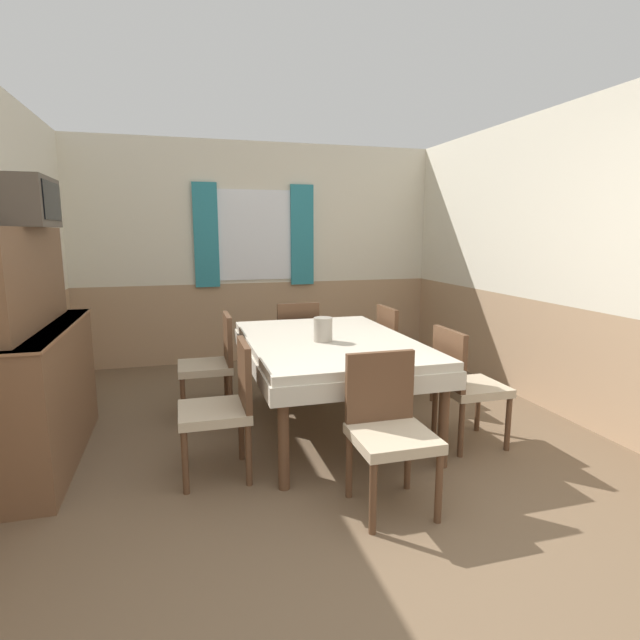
% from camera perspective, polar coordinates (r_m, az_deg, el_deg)
% --- Properties ---
extents(ground_plane, '(16.00, 16.00, 0.00)m').
position_cam_1_polar(ground_plane, '(2.45, 13.04, -29.84)').
color(ground_plane, brown).
extents(wall_back, '(4.68, 0.10, 2.60)m').
position_cam_1_polar(wall_back, '(6.12, -6.82, 7.64)').
color(wall_back, silver).
rests_on(wall_back, ground_plane).
extents(wall_right, '(0.05, 4.79, 2.60)m').
position_cam_1_polar(wall_right, '(4.94, 23.62, 6.19)').
color(wall_right, silver).
rests_on(wall_right, ground_plane).
extents(dining_table, '(1.27, 1.89, 0.74)m').
position_cam_1_polar(dining_table, '(3.92, 1.02, -3.55)').
color(dining_table, beige).
rests_on(dining_table, ground_plane).
extents(chair_left_far, '(0.44, 0.44, 0.87)m').
position_cam_1_polar(chair_left_far, '(4.35, -12.19, -4.58)').
color(chair_left_far, brown).
rests_on(chair_left_far, ground_plane).
extents(chair_head_near, '(0.44, 0.44, 0.87)m').
position_cam_1_polar(chair_head_near, '(2.92, 7.81, -11.81)').
color(chair_head_near, brown).
rests_on(chair_head_near, ground_plane).
extents(chair_head_window, '(0.44, 0.44, 0.87)m').
position_cam_1_polar(chair_head_window, '(5.06, -2.82, -2.29)').
color(chair_head_window, brown).
rests_on(chair_head_window, ground_plane).
extents(chair_left_near, '(0.44, 0.44, 0.87)m').
position_cam_1_polar(chair_left_near, '(3.28, -10.90, -9.36)').
color(chair_left_near, brown).
rests_on(chair_left_near, ground_plane).
extents(chair_right_far, '(0.44, 0.44, 0.87)m').
position_cam_1_polar(chair_right_far, '(4.77, 9.08, -3.19)').
color(chair_right_far, brown).
rests_on(chair_right_far, ground_plane).
extents(chair_right_near, '(0.44, 0.44, 0.87)m').
position_cam_1_polar(chair_right_near, '(3.82, 16.14, -6.80)').
color(chair_right_near, brown).
rests_on(chair_right_near, ground_plane).
extents(sideboard, '(0.46, 1.57, 1.59)m').
position_cam_1_polar(sideboard, '(3.85, -29.75, -4.58)').
color(sideboard, brown).
rests_on(sideboard, ground_plane).
extents(tv, '(0.29, 0.54, 0.32)m').
position_cam_1_polar(tv, '(3.75, -30.43, 11.58)').
color(tv, '#51473D').
rests_on(tv, sideboard).
extents(vase, '(0.14, 0.14, 0.18)m').
position_cam_1_polar(vase, '(3.78, 0.35, -1.09)').
color(vase, '#A39989').
rests_on(vase, dining_table).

